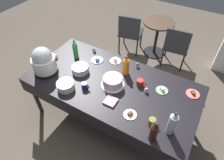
# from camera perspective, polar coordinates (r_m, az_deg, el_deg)

# --- Properties ---
(ground) EXTENTS (9.00, 9.00, 0.00)m
(ground) POSITION_cam_1_polar(r_m,az_deg,el_deg) (3.06, 0.00, -10.67)
(ground) COLOR brown
(potluck_table) EXTENTS (2.20, 1.10, 0.75)m
(potluck_table) POSITION_cam_1_polar(r_m,az_deg,el_deg) (2.52, 0.00, -1.80)
(potluck_table) COLOR black
(potluck_table) RESTS_ON ground
(frosted_layer_cake) EXTENTS (0.30, 0.30, 0.13)m
(frosted_layer_cake) POSITION_cam_1_polar(r_m,az_deg,el_deg) (2.41, 0.22, -0.45)
(frosted_layer_cake) COLOR silver
(frosted_layer_cake) RESTS_ON potluck_table
(slow_cooker) EXTENTS (0.32, 0.32, 0.38)m
(slow_cooker) POSITION_cam_1_polar(r_m,az_deg,el_deg) (2.67, -19.49, 5.15)
(slow_cooker) COLOR black
(slow_cooker) RESTS_ON potluck_table
(glass_salad_bowl) EXTENTS (0.23, 0.23, 0.09)m
(glass_salad_bowl) POSITION_cam_1_polar(r_m,az_deg,el_deg) (2.64, -9.32, 3.25)
(glass_salad_bowl) COLOR #B2C6BC
(glass_salad_bowl) RESTS_ON potluck_table
(ceramic_snack_bowl) EXTENTS (0.22, 0.22, 0.09)m
(ceramic_snack_bowl) POSITION_cam_1_polar(r_m,az_deg,el_deg) (2.45, -13.48, -1.60)
(ceramic_snack_bowl) COLOR silver
(ceramic_snack_bowl) RESTS_ON potluck_table
(dessert_plate_cream) EXTENTS (0.16, 0.16, 0.06)m
(dessert_plate_cream) POSITION_cam_1_polar(r_m,az_deg,el_deg) (2.79, 1.00, 5.79)
(dessert_plate_cream) COLOR beige
(dessert_plate_cream) RESTS_ON potluck_table
(dessert_plate_coral) EXTENTS (0.16, 0.16, 0.04)m
(dessert_plate_coral) POSITION_cam_1_polar(r_m,az_deg,el_deg) (2.54, 22.69, -3.71)
(dessert_plate_coral) COLOR #E07266
(dessert_plate_coral) RESTS_ON potluck_table
(dessert_plate_sage) EXTENTS (0.15, 0.15, 0.05)m
(dessert_plate_sage) POSITION_cam_1_polar(r_m,az_deg,el_deg) (2.46, 14.50, -2.83)
(dessert_plate_sage) COLOR #8CA87F
(dessert_plate_sage) RESTS_ON potluck_table
(dessert_plate_white) EXTENTS (0.15, 0.15, 0.04)m
(dessert_plate_white) POSITION_cam_1_polar(r_m,az_deg,el_deg) (2.17, 5.33, -10.03)
(dessert_plate_white) COLOR white
(dessert_plate_white) RESTS_ON potluck_table
(dessert_plate_cobalt) EXTENTS (0.18, 0.18, 0.05)m
(dessert_plate_cobalt) POSITION_cam_1_polar(r_m,az_deg,el_deg) (2.82, -4.37, 6.02)
(dessert_plate_cobalt) COLOR #2D4CB2
(dessert_plate_cobalt) RESTS_ON potluck_table
(cupcake_vanilla) EXTENTS (0.05, 0.05, 0.07)m
(cupcake_vanilla) POSITION_cam_1_polar(r_m,az_deg,el_deg) (2.39, 10.05, -2.95)
(cupcake_vanilla) COLOR beige
(cupcake_vanilla) RESTS_ON potluck_table
(cupcake_cocoa) EXTENTS (0.05, 0.05, 0.07)m
(cupcake_cocoa) POSITION_cam_1_polar(r_m,az_deg,el_deg) (2.96, -16.24, 6.72)
(cupcake_cocoa) COLOR beige
(cupcake_cocoa) RESTS_ON potluck_table
(cupcake_rose) EXTENTS (0.05, 0.05, 0.07)m
(cupcake_rose) POSITION_cam_1_polar(r_m,az_deg,el_deg) (2.71, 7.47, 4.41)
(cupcake_rose) COLOR beige
(cupcake_rose) RESTS_ON potluck_table
(cupcake_lemon) EXTENTS (0.05, 0.05, 0.07)m
(cupcake_lemon) POSITION_cam_1_polar(r_m,az_deg,el_deg) (2.98, -5.32, 8.82)
(cupcake_lemon) COLOR beige
(cupcake_lemon) RESTS_ON potluck_table
(soda_bottle_orange_juice) EXTENTS (0.09, 0.09, 0.28)m
(soda_bottle_orange_juice) POSITION_cam_1_polar(r_m,az_deg,el_deg) (2.54, 4.13, 4.29)
(soda_bottle_orange_juice) COLOR orange
(soda_bottle_orange_juice) RESTS_ON potluck_table
(soda_bottle_lime_soda) EXTENTS (0.07, 0.07, 0.29)m
(soda_bottle_lime_soda) POSITION_cam_1_polar(r_m,az_deg,el_deg) (2.84, -10.78, 8.81)
(soda_bottle_lime_soda) COLOR green
(soda_bottle_lime_soda) RESTS_ON potluck_table
(soda_bottle_water) EXTENTS (0.08, 0.08, 0.32)m
(soda_bottle_water) POSITION_cam_1_polar(r_m,az_deg,el_deg) (2.01, 17.29, -12.07)
(soda_bottle_water) COLOR silver
(soda_bottle_water) RESTS_ON potluck_table
(soda_bottle_cola) EXTENTS (0.08, 0.08, 0.28)m
(soda_bottle_cola) POSITION_cam_1_polar(r_m,az_deg,el_deg) (1.95, 12.23, -14.59)
(soda_bottle_cola) COLOR #33190F
(soda_bottle_cola) RESTS_ON potluck_table
(coffee_mug_olive) EXTENTS (0.12, 0.08, 0.09)m
(coffee_mug_olive) POSITION_cam_1_polar(r_m,az_deg,el_deg) (2.10, 11.80, -11.94)
(coffee_mug_olive) COLOR olive
(coffee_mug_olive) RESTS_ON potluck_table
(coffee_mug_navy) EXTENTS (0.12, 0.08, 0.08)m
(coffee_mug_navy) POSITION_cam_1_polar(r_m,az_deg,el_deg) (2.41, -8.05, -1.64)
(coffee_mug_navy) COLOR navy
(coffee_mug_navy) RESTS_ON potluck_table
(coffee_mug_red) EXTENTS (0.13, 0.09, 0.08)m
(coffee_mug_red) POSITION_cam_1_polar(r_m,az_deg,el_deg) (2.45, 8.29, -0.72)
(coffee_mug_red) COLOR #B2231E
(coffee_mug_red) RESTS_ON potluck_table
(paper_napkin_stack) EXTENTS (0.14, 0.14, 0.02)m
(paper_napkin_stack) POSITION_cam_1_polar(r_m,az_deg,el_deg) (2.26, -0.44, -6.27)
(paper_napkin_stack) COLOR pink
(paper_napkin_stack) RESTS_ON potluck_table
(maroon_chair_left) EXTENTS (0.52, 0.52, 0.85)m
(maroon_chair_left) POSITION_cam_1_polar(r_m,az_deg,el_deg) (4.00, 5.40, 14.11)
(maroon_chair_left) COLOR #333338
(maroon_chair_left) RESTS_ON ground
(maroon_chair_right) EXTENTS (0.48, 0.48, 0.85)m
(maroon_chair_right) POSITION_cam_1_polar(r_m,az_deg,el_deg) (3.77, 18.49, 9.77)
(maroon_chair_right) COLOR #333338
(maroon_chair_right) RESTS_ON ground
(round_cafe_table) EXTENTS (0.60, 0.60, 0.72)m
(round_cafe_table) POSITION_cam_1_polar(r_m,az_deg,el_deg) (4.04, 13.21, 13.52)
(round_cafe_table) COLOR #473323
(round_cafe_table) RESTS_ON ground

